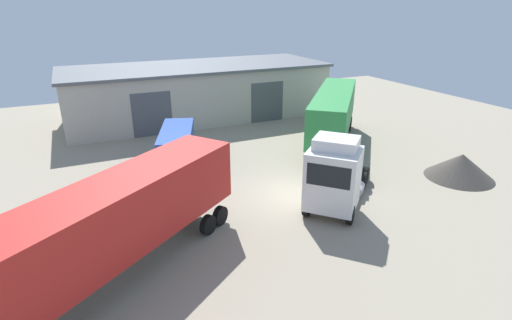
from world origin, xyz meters
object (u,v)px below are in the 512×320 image
object	(u,v)px
tractor_unit_white	(335,176)
container_trailer_black	(119,217)
container_trailer_green	(333,112)
delivery_van_blue	(177,147)
gravel_pile	(461,166)

from	to	relation	value
tractor_unit_white	container_trailer_black	xyz separation A→B (m)	(-10.68, -1.01, 0.67)
container_trailer_green	container_trailer_black	xyz separation A→B (m)	(-16.65, -9.78, -0.03)
tractor_unit_white	delivery_van_blue	size ratio (longest dim) A/B	1.04
container_trailer_green	delivery_van_blue	bearing A→B (deg)	-51.68
tractor_unit_white	container_trailer_green	distance (m)	10.63
tractor_unit_white	gravel_pile	size ratio (longest dim) A/B	1.56
delivery_van_blue	gravel_pile	world-z (taller)	delivery_van_blue
container_trailer_green	container_trailer_black	bearing A→B (deg)	-19.18
container_trailer_black	gravel_pile	bearing A→B (deg)	147.47
container_trailer_green	delivery_van_blue	size ratio (longest dim) A/B	1.71
tractor_unit_white	gravel_pile	world-z (taller)	tractor_unit_white
container_trailer_green	container_trailer_black	distance (m)	19.31
container_trailer_green	delivery_van_blue	distance (m)	11.98
delivery_van_blue	gravel_pile	distance (m)	17.99
tractor_unit_white	gravel_pile	distance (m)	9.69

